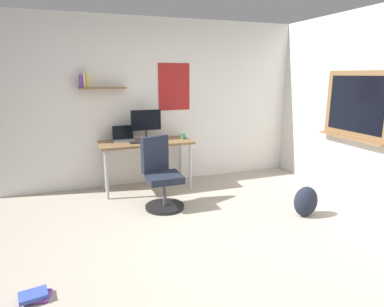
# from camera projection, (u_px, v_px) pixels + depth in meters

# --- Properties ---
(ground_plane) EXTENTS (5.20, 5.20, 0.00)m
(ground_plane) POSITION_uv_depth(u_px,v_px,m) (217.00, 249.00, 3.38)
(ground_plane) COLOR #ADA393
(ground_plane) RESTS_ON ground
(wall_back) EXTENTS (5.00, 0.30, 2.60)m
(wall_back) POSITION_uv_depth(u_px,v_px,m) (156.00, 103.00, 5.31)
(wall_back) COLOR silver
(wall_back) RESTS_ON ground
(desk) EXTENTS (1.38, 0.62, 0.76)m
(desk) POSITION_uv_depth(u_px,v_px,m) (146.00, 146.00, 5.02)
(desk) COLOR olive
(desk) RESTS_ON ground
(office_chair) EXTENTS (0.53, 0.55, 0.95)m
(office_chair) POSITION_uv_depth(u_px,v_px,m) (161.00, 178.00, 4.38)
(office_chair) COLOR black
(office_chair) RESTS_ON ground
(laptop) EXTENTS (0.31, 0.21, 0.23)m
(laptop) POSITION_uv_depth(u_px,v_px,m) (123.00, 137.00, 5.02)
(laptop) COLOR #ADAFB5
(laptop) RESTS_ON desk
(monitor_primary) EXTENTS (0.46, 0.17, 0.46)m
(monitor_primary) POSITION_uv_depth(u_px,v_px,m) (146.00, 123.00, 5.04)
(monitor_primary) COLOR #38383D
(monitor_primary) RESTS_ON desk
(keyboard) EXTENTS (0.37, 0.13, 0.02)m
(keyboard) POSITION_uv_depth(u_px,v_px,m) (142.00, 142.00, 4.90)
(keyboard) COLOR black
(keyboard) RESTS_ON desk
(computer_mouse) EXTENTS (0.10, 0.06, 0.03)m
(computer_mouse) POSITION_uv_depth(u_px,v_px,m) (161.00, 140.00, 4.99)
(computer_mouse) COLOR #262628
(computer_mouse) RESTS_ON desk
(coffee_mug) EXTENTS (0.08, 0.08, 0.09)m
(coffee_mug) POSITION_uv_depth(u_px,v_px,m) (183.00, 136.00, 5.16)
(coffee_mug) COLOR #338C4C
(coffee_mug) RESTS_ON desk
(backpack) EXTENTS (0.32, 0.22, 0.39)m
(backpack) POSITION_uv_depth(u_px,v_px,m) (306.00, 201.00, 4.14)
(backpack) COLOR #1E2333
(backpack) RESTS_ON ground
(book_stack_on_floor) EXTENTS (0.25, 0.21, 0.06)m
(book_stack_on_floor) POSITION_uv_depth(u_px,v_px,m) (35.00, 296.00, 2.62)
(book_stack_on_floor) COLOR #7A3D99
(book_stack_on_floor) RESTS_ON ground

